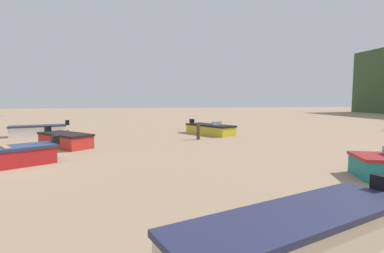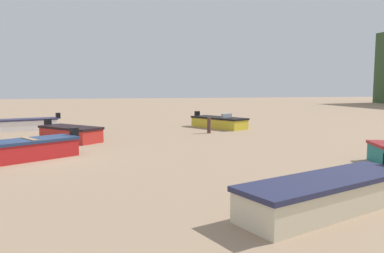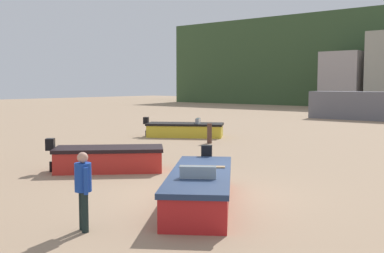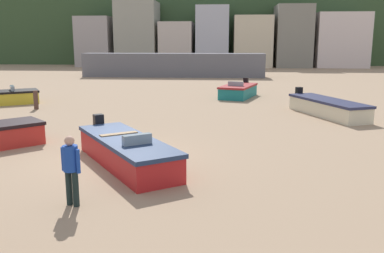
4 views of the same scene
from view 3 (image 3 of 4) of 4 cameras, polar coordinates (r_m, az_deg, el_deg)
name	(u,v)px [view 3 (image 3 of 4)]	position (r m, az deg, el deg)	size (l,w,h in m)	color
ground_plane	(201,195)	(12.91, 1.12, -8.22)	(160.00, 160.00, 0.00)	#9E8164
townhouse_far_left	(345,80)	(60.72, 17.94, 5.30)	(4.75, 5.15, 6.87)	#A39997
boat_red_1	(109,159)	(16.55, -10.01, -3.85)	(3.66, 3.65, 1.15)	red
boat_yellow_4	(185,130)	(26.83, -0.85, -0.39)	(4.49, 3.61, 1.10)	gold
boat_red_5	(201,187)	(11.83, 1.05, -7.34)	(4.01, 4.90, 1.15)	red
mooring_post_near_water	(209,133)	(23.89, 2.12, -0.83)	(0.24, 0.24, 1.01)	#50362C
beach_walker_distant	(83,185)	(9.87, -12.98, -6.87)	(0.52, 0.45, 1.62)	black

